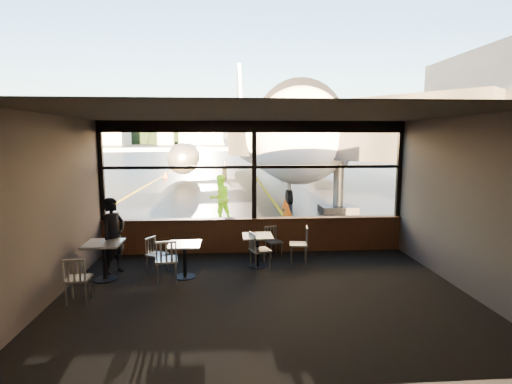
{
  "coord_description": "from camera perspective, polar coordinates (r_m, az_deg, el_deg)",
  "views": [
    {
      "loc": [
        -0.69,
        -10.5,
        3.05
      ],
      "look_at": [
        0.12,
        1.0,
        1.5
      ],
      "focal_mm": 28.0,
      "sensor_mm": 36.0,
      "label": 1
    }
  ],
  "objects": [
    {
      "name": "cafe_table_left",
      "position": [
        9.32,
        -20.83,
        -9.25
      ],
      "size": [
        0.76,
        0.76,
        0.84
      ],
      "primitive_type": null,
      "color": "#9B968E",
      "rests_on": "carpet_floor"
    },
    {
      "name": "carpet_floor",
      "position": [
        8.12,
        1.16,
        -14.33
      ],
      "size": [
        8.0,
        6.0,
        0.01
      ],
      "primitive_type": "cube",
      "color": "black",
      "rests_on": "ground"
    },
    {
      "name": "fuel_tank_b",
      "position": [
        193.46,
        -9.84,
        7.54
      ],
      "size": [
        8.0,
        8.0,
        6.0
      ],
      "primitive_type": "cylinder",
      "color": "silver",
      "rests_on": "ground_plane"
    },
    {
      "name": "wall_right",
      "position": [
        8.94,
        27.68,
        -1.59
      ],
      "size": [
        0.04,
        6.0,
        3.5
      ],
      "primitive_type": "cube",
      "color": "#4F463F",
      "rests_on": "ground"
    },
    {
      "name": "ceiling",
      "position": [
        7.54,
        1.24,
        11.07
      ],
      "size": [
        8.0,
        6.0,
        0.04
      ],
      "primitive_type": "cube",
      "color": "#38332D",
      "rests_on": "ground"
    },
    {
      "name": "cone_nose",
      "position": [
        17.54,
        4.16,
        -1.66
      ],
      "size": [
        0.31,
        0.31,
        0.43
      ],
      "primitive_type": "cone",
      "color": "#DC4906",
      "rests_on": "ground_plane"
    },
    {
      "name": "chair_left_s",
      "position": [
        8.3,
        -24.06,
        -11.3
      ],
      "size": [
        0.52,
        0.52,
        0.9
      ],
      "primitive_type": null,
      "rotation": [
        0.0,
        0.0,
        0.05
      ],
      "color": "beige",
      "rests_on": "carpet_floor"
    },
    {
      "name": "cafe_table_mid",
      "position": [
        9.04,
        -10.14,
        -9.63
      ],
      "size": [
        0.7,
        0.7,
        0.77
      ],
      "primitive_type": null,
      "color": "gray",
      "rests_on": "carpet_floor"
    },
    {
      "name": "window_header",
      "position": [
        10.52,
        -0.28,
        9.29
      ],
      "size": [
        8.0,
        0.18,
        0.3
      ],
      "primitive_type": "cube",
      "color": "black",
      "rests_on": "ground"
    },
    {
      "name": "wall_left",
      "position": [
        8.3,
        -27.51,
        -2.23
      ],
      "size": [
        0.04,
        6.0,
        3.5
      ],
      "primitive_type": "cube",
      "color": "#4F463F",
      "rests_on": "ground"
    },
    {
      "name": "cone_wing",
      "position": [
        31.66,
        -12.8,
        2.44
      ],
      "size": [
        0.39,
        0.39,
        0.54
      ],
      "primitive_type": "cone",
      "color": "orange",
      "rests_on": "ground_plane"
    },
    {
      "name": "jet_bridge",
      "position": [
        16.58,
        11.01,
        5.15
      ],
      "size": [
        8.86,
        10.83,
        4.73
      ],
      "primitive_type": null,
      "color": "#2E2E30",
      "rests_on": "ground_plane"
    },
    {
      "name": "cafe_table_near",
      "position": [
        9.62,
        0.21,
        -8.43
      ],
      "size": [
        0.7,
        0.7,
        0.77
      ],
      "primitive_type": null,
      "color": "gray",
      "rests_on": "carpet_floor"
    },
    {
      "name": "ground_crew",
      "position": [
        14.73,
        -5.19,
        -0.89
      ],
      "size": [
        1.06,
        0.99,
        1.74
      ],
      "primitive_type": "imported",
      "rotation": [
        0.0,
        0.0,
        3.66
      ],
      "color": "#BFF219",
      "rests_on": "ground_plane"
    },
    {
      "name": "passenger",
      "position": [
        9.6,
        -19.67,
        -5.93
      ],
      "size": [
        0.67,
        0.76,
        1.74
      ],
      "primitive_type": "imported",
      "rotation": [
        0.0,
        0.0,
        1.06
      ],
      "color": "black",
      "rests_on": "carpet_floor"
    },
    {
      "name": "fuel_tank_c",
      "position": [
        192.72,
        -6.86,
        7.6
      ],
      "size": [
        8.0,
        8.0,
        6.0
      ],
      "primitive_type": "cylinder",
      "color": "silver",
      "rests_on": "ground_plane"
    },
    {
      "name": "wall_back",
      "position": [
        4.73,
        4.54,
        -8.33
      ],
      "size": [
        8.0,
        0.04,
        3.5
      ],
      "primitive_type": "cube",
      "color": "#4F463F",
      "rests_on": "ground"
    },
    {
      "name": "chair_near_e",
      "position": [
        9.95,
        6.11,
        -7.48
      ],
      "size": [
        0.56,
        0.56,
        0.92
      ],
      "primitive_type": null,
      "rotation": [
        0.0,
        0.0,
        1.43
      ],
      "color": "#B0AC9F",
      "rests_on": "carpet_floor"
    },
    {
      "name": "window_transom",
      "position": [
        10.55,
        -0.28,
        3.58
      ],
      "size": [
        8.0,
        0.1,
        0.08
      ],
      "primitive_type": "cube",
      "color": "black",
      "rests_on": "ground"
    },
    {
      "name": "fuel_tank_a",
      "position": [
        194.72,
        -12.79,
        7.47
      ],
      "size": [
        8.0,
        8.0,
        6.0
      ],
      "primitive_type": "cylinder",
      "color": "silver",
      "rests_on": "ground_plane"
    },
    {
      "name": "chair_mid_w",
      "position": [
        9.52,
        -13.95,
        -8.71
      ],
      "size": [
        0.6,
        0.6,
        0.81
      ],
      "primitive_type": null,
      "rotation": [
        0.0,
        0.0,
        -2.09
      ],
      "color": "beige",
      "rests_on": "carpet_floor"
    },
    {
      "name": "chair_near_w",
      "position": [
        9.4,
        0.59,
        -8.39
      ],
      "size": [
        0.62,
        0.62,
        0.9
      ],
      "primitive_type": null,
      "rotation": [
        0.0,
        0.0,
        -1.27
      ],
      "color": "#B1ADA0",
      "rests_on": "carpet_floor"
    },
    {
      "name": "mullion_right",
      "position": [
        11.51,
        19.78,
        2.97
      ],
      "size": [
        0.12,
        0.12,
        2.6
      ],
      "primitive_type": "cube",
      "color": "black",
      "rests_on": "ground"
    },
    {
      "name": "hangar_mid",
      "position": [
        195.51,
        -3.86,
        8.22
      ],
      "size": [
        38.0,
        15.0,
        10.0
      ],
      "primitive_type": null,
      "color": "silver",
      "rests_on": "ground_plane"
    },
    {
      "name": "mullion_centre",
      "position": [
        10.55,
        -0.28,
        3.04
      ],
      "size": [
        0.12,
        0.12,
        2.6
      ],
      "primitive_type": "cube",
      "color": "black",
      "rests_on": "ground"
    },
    {
      "name": "chair_near_n",
      "position": [
        10.4,
        2.53,
        -7.13
      ],
      "size": [
        0.56,
        0.56,
        0.79
      ],
      "primitive_type": null,
      "rotation": [
        0.0,
        0.0,
        3.52
      ],
      "color": "#B4B0A3",
      "rests_on": "carpet_floor"
    },
    {
      "name": "hangar_right",
      "position": [
        198.05,
        13.97,
        8.3
      ],
      "size": [
        50.0,
        20.0,
        12.0
      ],
      "primitive_type": null,
      "color": "silver",
      "rests_on": "ground_plane"
    },
    {
      "name": "ground_plane",
      "position": [
        130.54,
        -3.74,
        6.31
      ],
      "size": [
        520.0,
        520.0,
        0.0
      ],
      "primitive_type": "plane",
      "color": "black",
      "rests_on": "ground"
    },
    {
      "name": "cone_extra",
      "position": [
        15.67,
        4.5,
        -2.55
      ],
      "size": [
        0.4,
        0.4,
        0.55
      ],
      "primitive_type": "cone",
      "color": "#CA3B06",
      "rests_on": "ground_plane"
    },
    {
      "name": "window_sill",
      "position": [
        10.84,
        -0.27,
        -6.22
      ],
      "size": [
        8.0,
        0.28,
        0.9
      ],
      "primitive_type": "cube",
      "color": "#4C2917",
      "rests_on": "ground"
    },
    {
      "name": "chair_mid_s",
      "position": [
        8.82,
        -12.66,
        -9.49
      ],
      "size": [
        0.6,
        0.6,
        0.96
      ],
      "primitive_type": null,
      "rotation": [
        0.0,
        0.0,
        0.15
      ],
      "color": "#B3ADA2",
      "rests_on": "carpet_floor"
    },
    {
      "name": "treeline",
      "position": [
        220.52,
        -3.89,
        8.42
      ],
      "size": [
        360.0,
        3.0,
        12.0
      ],
      "primitive_type": "cube",
      "color": "black",
      "rests_on": "ground_plane"
    },
    {
      "name": "hangar_left",
      "position": [
        202.73,
        -24.25,
        7.69
      ],
      "size": [
        45.0,
        18.0,
        11.0
      ],
      "primitive_type": null,
      "color": "silver",
      "rests_on": "ground_plane"
    },
    {
      "name": "mullion_left",
      "position": [
        11.03,
        -21.25,
        2.72
      ],
      "size": [
        0.12,
        0.12,
        2.6
      ],
      "primitive_type": "cube",
      "color": "black",
      "rests_on": "ground"
    },
    {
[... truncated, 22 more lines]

